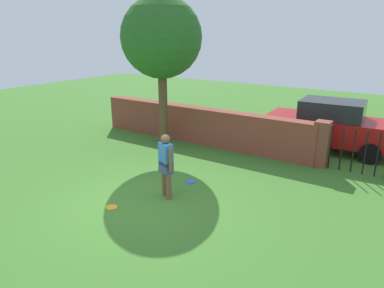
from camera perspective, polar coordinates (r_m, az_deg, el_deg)
ground_plane at (r=8.64m, az=-7.72°, el=-9.36°), size 40.00×40.00×0.00m
brick_wall at (r=12.87m, az=1.17°, el=3.08°), size 8.51×0.50×1.30m
tree at (r=12.16m, az=-4.99°, el=16.72°), size 2.70×2.70×5.09m
person at (r=8.48m, az=-4.25°, el=-3.12°), size 0.50×0.34×1.62m
fence_gate at (r=11.07m, az=25.54°, el=-0.91°), size 2.56×0.44×1.40m
car at (r=12.94m, az=21.55°, el=2.86°), size 4.29×2.12×1.72m
frisbee_blue at (r=9.63m, az=-0.29°, el=-6.16°), size 0.27×0.27×0.02m
frisbee_orange at (r=8.53m, az=-12.92°, el=-9.98°), size 0.27×0.27×0.02m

